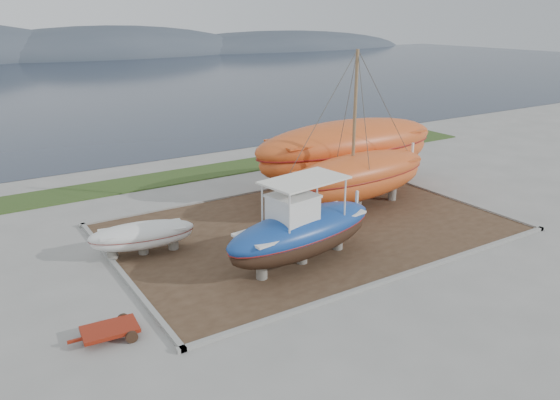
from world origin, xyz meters
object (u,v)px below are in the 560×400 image
white_dinghy (143,239)px  orange_sailboat (361,133)px  blue_caique (302,222)px  orange_bare_hull (348,157)px  red_trailer (110,333)px

white_dinghy → orange_sailboat: size_ratio=0.49×
blue_caique → orange_bare_hull: bearing=32.1°
white_dinghy → orange_bare_hull: 13.22m
orange_sailboat → red_trailer: bearing=-164.3°
blue_caique → white_dinghy: blue_caique is taller
blue_caique → white_dinghy: size_ratio=1.67×
orange_sailboat → orange_bare_hull: 3.97m
orange_bare_hull → orange_sailboat: bearing=-118.6°
orange_bare_hull → red_trailer: (-15.98, -7.86, -1.85)m
white_dinghy → red_trailer: (-3.03, -5.54, -0.54)m
white_dinghy → red_trailer: white_dinghy is taller
blue_caique → orange_sailboat: 7.53m
orange_bare_hull → blue_caique: bearing=-138.2°
orange_sailboat → red_trailer: (-14.31, -4.92, -3.93)m
white_dinghy → orange_sailboat: 11.79m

